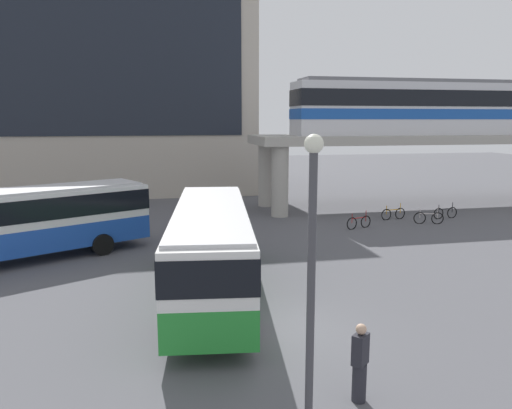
{
  "coord_description": "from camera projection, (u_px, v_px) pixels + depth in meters",
  "views": [
    {
      "loc": [
        -3.63,
        -13.58,
        6.23
      ],
      "look_at": [
        1.13,
        9.26,
        2.2
      ],
      "focal_mm": 34.65,
      "sensor_mm": 36.0,
      "label": 1
    }
  ],
  "objects": [
    {
      "name": "pedestrian_by_bike_rack",
      "position": [
        360.0,
        365.0,
        10.92
      ],
      "size": [
        0.47,
        0.46,
        1.83
      ],
      "color": "#26262D",
      "rests_on": "ground_plane"
    },
    {
      "name": "bus_main",
      "position": [
        211.0,
        242.0,
        17.34
      ],
      "size": [
        3.89,
        11.27,
        3.22
      ],
      "color": "#268C33",
      "rests_on": "ground_plane"
    },
    {
      "name": "station_building",
      "position": [
        80.0,
        83.0,
        41.94
      ],
      "size": [
        28.64,
        11.58,
        18.49
      ],
      "color": "#B2A899",
      "rests_on": "ground_plane"
    },
    {
      "name": "bicycle_black",
      "position": [
        445.0,
        213.0,
        31.4
      ],
      "size": [
        1.78,
        0.27,
        1.04
      ],
      "color": "black",
      "rests_on": "ground_plane"
    },
    {
      "name": "bicycle_silver",
      "position": [
        429.0,
        218.0,
        29.79
      ],
      "size": [
        1.74,
        0.55,
        1.04
      ],
      "color": "black",
      "rests_on": "ground_plane"
    },
    {
      "name": "lamp_post",
      "position": [
        312.0,
        264.0,
        9.29
      ],
      "size": [
        0.36,
        0.36,
        5.97
      ],
      "color": "#3F3F44",
      "rests_on": "ground_plane"
    },
    {
      "name": "bus_secondary",
      "position": [
        22.0,
        217.0,
        21.65
      ],
      "size": [
        10.95,
        7.4,
        3.22
      ],
      "color": "#1E4CB2",
      "rests_on": "ground_plane"
    },
    {
      "name": "train",
      "position": [
        455.0,
        107.0,
        35.61
      ],
      "size": [
        23.93,
        2.96,
        3.84
      ],
      "color": "silver",
      "rests_on": "elevated_platform"
    },
    {
      "name": "elevated_platform",
      "position": [
        434.0,
        146.0,
        35.8
      ],
      "size": [
        26.54,
        5.63,
        5.15
      ],
      "color": "#ADA89E",
      "rests_on": "ground_plane"
    },
    {
      "name": "bicycle_orange",
      "position": [
        393.0,
        214.0,
        31.09
      ],
      "size": [
        1.77,
        0.38,
        1.04
      ],
      "color": "black",
      "rests_on": "ground_plane"
    },
    {
      "name": "ground_plane",
      "position": [
        231.0,
        246.0,
        24.53
      ],
      "size": [
        120.0,
        120.0,
        0.0
      ],
      "primitive_type": "plane",
      "color": "#515156"
    },
    {
      "name": "bicycle_red",
      "position": [
        359.0,
        222.0,
        28.52
      ],
      "size": [
        1.72,
        0.61,
        1.04
      ],
      "color": "black",
      "rests_on": "ground_plane"
    }
  ]
}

